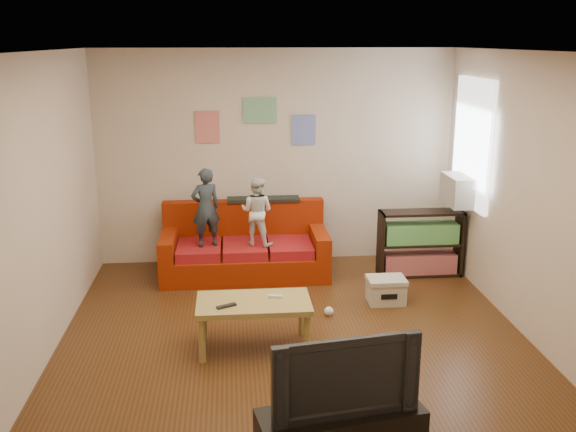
{
  "coord_description": "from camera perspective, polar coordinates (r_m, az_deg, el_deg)",
  "views": [
    {
      "loc": [
        -0.57,
        -5.5,
        2.8
      ],
      "look_at": [
        0.0,
        0.8,
        1.05
      ],
      "focal_mm": 40.0,
      "sensor_mm": 36.0,
      "label": 1
    }
  ],
  "objects": [
    {
      "name": "remote",
      "position": [
        5.85,
        -5.5,
        -7.97
      ],
      "size": [
        0.19,
        0.12,
        0.02
      ],
      "primitive_type": "cube",
      "rotation": [
        0.0,
        0.0,
        0.45
      ],
      "color": "black",
      "rests_on": "coffee_table"
    },
    {
      "name": "bookshelf",
      "position": [
        7.98,
        11.63,
        -2.68
      ],
      "size": [
        1.01,
        0.3,
        0.8
      ],
      "color": "black",
      "rests_on": "ground"
    },
    {
      "name": "artwork_right",
      "position": [
        8.12,
        1.4,
        7.66
      ],
      "size": [
        0.3,
        0.01,
        0.38
      ],
      "primitive_type": "cube",
      "color": "#727FCC",
      "rests_on": "room_shell"
    },
    {
      "name": "tissue",
      "position": [
        6.8,
        3.65,
        -8.45
      ],
      "size": [
        0.11,
        0.11,
        0.1
      ],
      "primitive_type": "sphere",
      "rotation": [
        0.0,
        0.0,
        -0.12
      ],
      "color": "white",
      "rests_on": "ground"
    },
    {
      "name": "sofa",
      "position": [
        7.91,
        -3.86,
        -3.04
      ],
      "size": [
        2.01,
        0.92,
        0.88
      ],
      "color": "maroon",
      "rests_on": "ground"
    },
    {
      "name": "game_controller",
      "position": [
        6.01,
        -1.18,
        -7.18
      ],
      "size": [
        0.13,
        0.06,
        0.03
      ],
      "primitive_type": "cube",
      "rotation": [
        0.0,
        0.0,
        -0.19
      ],
      "color": "silver",
      "rests_on": "coffee_table"
    },
    {
      "name": "file_box",
      "position": [
        7.15,
        8.7,
        -6.52
      ],
      "size": [
        0.41,
        0.32,
        0.29
      ],
      "color": "beige",
      "rests_on": "ground"
    },
    {
      "name": "window",
      "position": [
        7.77,
        16.05,
        6.27
      ],
      "size": [
        0.04,
        1.08,
        1.48
      ],
      "primitive_type": "cube",
      "color": "white",
      "rests_on": "room_shell"
    },
    {
      "name": "child_b",
      "position": [
        7.59,
        -2.79,
        0.42
      ],
      "size": [
        0.49,
        0.45,
        0.82
      ],
      "primitive_type": "imported",
      "rotation": [
        0.0,
        0.0,
        2.72
      ],
      "color": "silver",
      "rests_on": "sofa"
    },
    {
      "name": "child_a",
      "position": [
        7.58,
        -7.33,
        0.75
      ],
      "size": [
        0.4,
        0.32,
        0.94
      ],
      "primitive_type": "imported",
      "rotation": [
        0.0,
        0.0,
        3.45
      ],
      "color": "#28333A",
      "rests_on": "sofa"
    },
    {
      "name": "artwork_left",
      "position": [
        8.06,
        -7.18,
        7.85
      ],
      "size": [
        0.3,
        0.01,
        0.4
      ],
      "primitive_type": "cube",
      "color": "#D87266",
      "rests_on": "room_shell"
    },
    {
      "name": "room_shell",
      "position": [
        5.72,
        0.72,
        0.77
      ],
      "size": [
        4.52,
        5.02,
        2.72
      ],
      "color": "#502E13",
      "rests_on": "ground"
    },
    {
      "name": "coffee_table",
      "position": [
        5.99,
        -3.07,
        -8.13
      ],
      "size": [
        1.05,
        0.58,
        0.47
      ],
      "color": "tan",
      "rests_on": "ground"
    },
    {
      "name": "ac_unit",
      "position": [
        7.83,
        14.93,
        2.23
      ],
      "size": [
        0.28,
        0.55,
        0.35
      ],
      "primitive_type": "cube",
      "color": "#B7B2A3",
      "rests_on": "window"
    },
    {
      "name": "television",
      "position": [
        4.32,
        4.82,
        -13.66
      ],
      "size": [
        1.0,
        0.28,
        0.57
      ],
      "primitive_type": "imported",
      "rotation": [
        0.0,
        0.0,
        0.15
      ],
      "color": "black",
      "rests_on": "tv_stand"
    },
    {
      "name": "artwork_center",
      "position": [
        8.04,
        -2.53,
        9.37
      ],
      "size": [
        0.42,
        0.01,
        0.32
      ],
      "primitive_type": "cube",
      "color": "#72B27F",
      "rests_on": "room_shell"
    }
  ]
}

